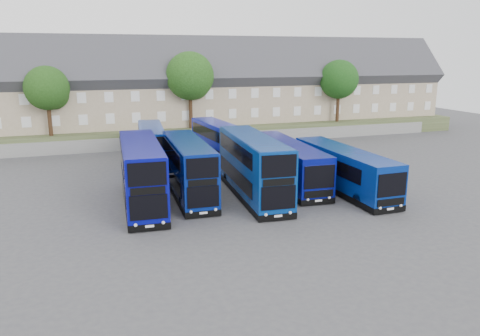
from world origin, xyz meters
name	(u,v)px	position (x,y,z in m)	size (l,w,h in m)	color
ground	(243,208)	(0.00, 0.00, 0.00)	(120.00, 120.00, 0.00)	#414146
retaining_wall	(178,141)	(0.00, 24.00, 0.75)	(70.00, 0.40, 1.50)	slate
earth_bank	(164,127)	(0.00, 34.00, 1.00)	(80.00, 20.00, 2.00)	#3F4929
terrace_row	(212,87)	(6.00, 30.00, 6.60)	(66.00, 10.40, 11.20)	tan
dd_front_left	(142,175)	(-6.72, 3.12, 2.28)	(3.30, 11.78, 4.63)	#070A8A
dd_front_mid	(188,169)	(-3.03, 4.14, 2.14)	(2.93, 11.03, 4.35)	navy
dd_front_right	(253,168)	(1.67, 2.40, 2.31)	(3.46, 11.96, 4.70)	navy
dd_rear_left	(152,147)	(-4.34, 14.92, 1.95)	(3.25, 10.17, 3.97)	#082E96
dd_rear_right	(219,145)	(2.22, 13.84, 2.02)	(3.26, 10.55, 4.13)	#0812A2
coach_east_a	(287,164)	(5.75, 5.10, 1.73)	(3.39, 13.03, 3.53)	#060D7A
coach_east_b	(344,171)	(9.17, 1.64, 1.67)	(2.76, 12.51, 3.41)	navy
tree_west	(48,90)	(-13.85, 25.10, 7.05)	(4.80, 4.80, 7.65)	#382314
tree_mid	(191,78)	(2.15, 25.60, 8.07)	(5.76, 5.76, 9.18)	#382314
tree_east	(340,81)	(22.15, 25.10, 7.39)	(5.12, 5.12, 8.16)	#382314
tree_far	(351,75)	(28.15, 32.10, 7.73)	(5.44, 5.44, 8.67)	#382314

